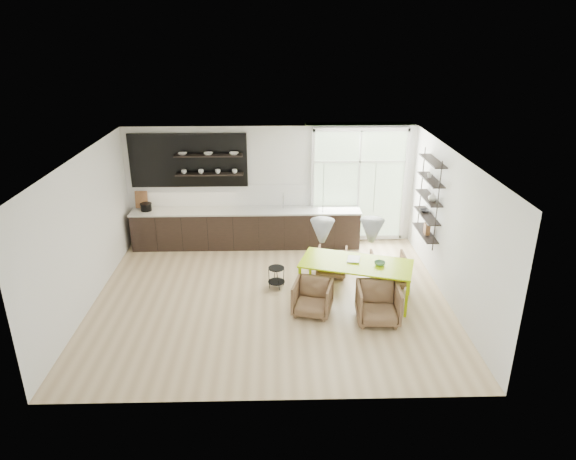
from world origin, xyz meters
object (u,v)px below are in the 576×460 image
object	(u,v)px
dining_table	(356,265)
armchair_back_right	(388,269)
armchair_back_left	(332,262)
armchair_front_left	(313,297)
armchair_front_right	(378,304)
wire_stool	(276,275)

from	to	relation	value
dining_table	armchair_back_right	size ratio (longest dim) A/B	3.24
armchair_back_left	armchair_front_left	xyz separation A→B (m)	(-0.53, -1.61, 0.03)
armchair_front_left	armchair_front_right	distance (m)	1.22
armchair_front_left	wire_stool	size ratio (longest dim) A/B	1.60
armchair_back_left	armchair_back_right	xyz separation A→B (m)	(1.14, -0.43, 0.03)
armchair_back_right	armchair_front_right	xyz separation A→B (m)	(-0.49, -1.50, 0.03)
armchair_back_right	wire_stool	bearing A→B (deg)	5.47
armchair_back_right	armchair_front_left	size ratio (longest dim) A/B	1.01
dining_table	wire_stool	size ratio (longest dim) A/B	5.23
armchair_back_left	armchair_front_right	size ratio (longest dim) A/B	0.83
armchair_front_left	armchair_front_right	xyz separation A→B (m)	(1.18, -0.31, 0.03)
armchair_back_left	armchair_front_left	world-z (taller)	armchair_front_left
armchair_back_right	armchair_front_left	xyz separation A→B (m)	(-1.68, -1.19, -0.00)
dining_table	armchair_front_right	distance (m)	0.97
armchair_back_left	armchair_front_left	distance (m)	1.70
armchair_front_right	armchair_back_left	bearing A→B (deg)	111.50
armchair_front_left	armchair_back_left	bearing A→B (deg)	86.70
dining_table	armchair_front_left	size ratio (longest dim) A/B	3.28
dining_table	armchair_front_left	bearing A→B (deg)	-131.29
dining_table	armchair_back_right	bearing A→B (deg)	57.40
armchair_front_right	wire_stool	distance (m)	2.30
armchair_back_right	wire_stool	world-z (taller)	armchair_back_right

